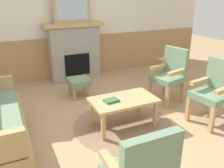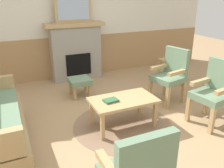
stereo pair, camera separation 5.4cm
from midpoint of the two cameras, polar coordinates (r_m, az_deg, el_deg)
ground_plane at (r=3.68m, az=1.93°, el=-9.82°), size 14.00×14.00×0.00m
wall_back at (r=5.62m, az=-10.44°, el=14.87°), size 7.20×0.14×2.70m
fireplace at (r=5.49m, az=-9.29°, el=7.82°), size 1.30×0.44×1.28m
framed_picture at (r=5.36m, az=-9.88°, el=17.30°), size 0.80×0.04×0.56m
coffee_table at (r=3.50m, az=2.33°, el=-4.39°), size 0.96×0.56×0.44m
round_rug at (r=3.68m, az=2.24°, el=-9.78°), size 1.51×1.51×0.01m
book_on_table at (r=3.39m, az=-0.65°, el=-3.96°), size 0.21×0.16×0.03m
footstool at (r=4.58m, az=-8.24°, el=0.38°), size 0.40×0.40×0.36m
armchair_near_fireplace at (r=3.86m, az=23.03°, el=-1.14°), size 0.54×0.54×0.98m
armchair_by_window_left at (r=4.40m, az=13.42°, el=2.64°), size 0.57×0.57×0.98m
side_table at (r=5.29m, az=13.58°, el=4.56°), size 0.44×0.44×0.55m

